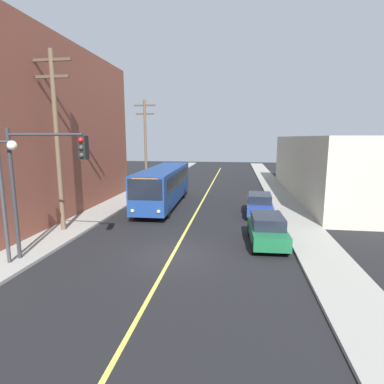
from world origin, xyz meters
TOP-DOWN VIEW (x-y plane):
  - ground_plane at (0.00, 0.00)m, footprint 120.00×120.00m
  - sidewalk_left at (-7.25, 10.00)m, footprint 2.50×90.00m
  - sidewalk_right at (7.25, 10.00)m, footprint 2.50×90.00m
  - lane_stripe_center at (0.00, 15.00)m, footprint 0.16×60.00m
  - building_left_brick at (-13.49, 7.91)m, footprint 10.00×18.57m
  - building_right_warehouse at (14.50, 18.04)m, footprint 12.00×24.86m
  - city_bus at (-3.04, 11.10)m, footprint 2.82×12.20m
  - parked_car_green at (4.74, 2.28)m, footprint 1.95×4.46m
  - parked_car_blue at (4.77, 8.76)m, footprint 1.97×4.47m
  - utility_pole_near at (-7.43, 2.79)m, footprint 2.40×0.28m
  - utility_pole_mid at (-7.09, 19.53)m, footprint 2.40×0.28m
  - traffic_signal_left_corner at (-5.41, -1.80)m, footprint 3.75×0.48m
  - street_lamp_left at (-6.83, -2.34)m, footprint 0.98×0.40m

SIDE VIEW (x-z plane):
  - ground_plane at x=0.00m, z-range 0.00..0.00m
  - lane_stripe_center at x=0.00m, z-range 0.00..0.01m
  - sidewalk_left at x=-7.25m, z-range 0.00..0.15m
  - sidewalk_right at x=7.25m, z-range 0.00..0.15m
  - parked_car_green at x=4.74m, z-range 0.03..1.65m
  - parked_car_blue at x=4.77m, z-range 0.03..1.65m
  - city_bus at x=-3.04m, z-range 0.22..3.42m
  - building_right_warehouse at x=14.50m, z-range 0.00..5.84m
  - street_lamp_left at x=-6.83m, z-range 0.99..6.49m
  - traffic_signal_left_corner at x=-5.41m, z-range 1.30..7.30m
  - utility_pole_mid at x=-7.09m, z-range 0.64..10.28m
  - utility_pole_near at x=-7.43m, z-range 0.66..11.13m
  - building_left_brick at x=-13.49m, z-range 0.00..12.32m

